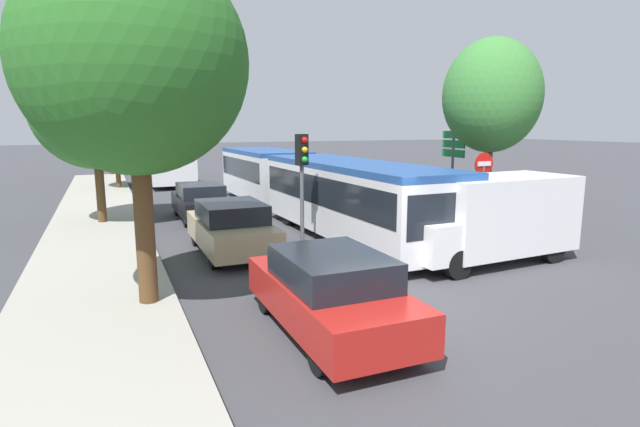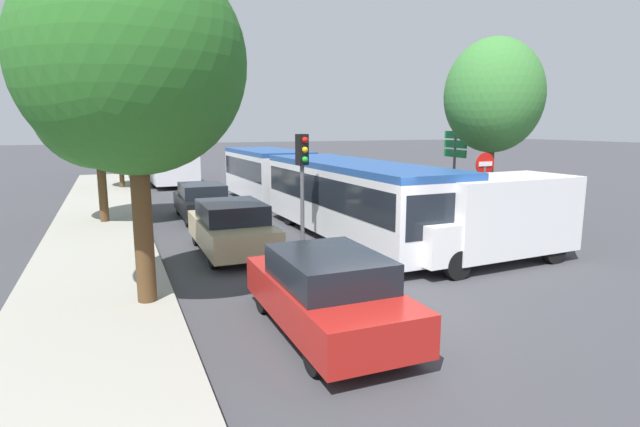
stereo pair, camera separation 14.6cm
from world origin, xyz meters
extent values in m
plane|color=#3D3D42|center=(0.00, 0.00, 0.00)|extent=(200.00, 200.00, 0.00)
cube|color=#9E998E|center=(-5.68, 13.07, 0.07)|extent=(3.20, 36.14, 0.14)
cube|color=silver|center=(2.00, 5.94, 1.29)|extent=(2.73, 9.45, 2.03)
cube|color=black|center=(2.00, 5.94, 1.65)|extent=(2.74, 9.07, 0.89)
cube|color=#234C93|center=(2.00, 5.94, 2.40)|extent=(2.73, 9.45, 0.20)
cube|color=silver|center=(1.80, 14.84, 1.29)|extent=(2.67, 6.48, 2.03)
cube|color=black|center=(1.80, 14.84, 1.65)|extent=(2.68, 6.22, 0.89)
cube|color=#234C93|center=(1.80, 14.84, 2.40)|extent=(2.67, 6.48, 0.20)
cylinder|color=black|center=(1.89, 11.13, 1.29)|extent=(1.89, 1.03, 1.86)
cube|color=black|center=(2.11, 1.29, 1.53)|extent=(2.22, 0.15, 1.09)
cylinder|color=black|center=(3.13, 2.96, 0.49)|extent=(0.32, 0.99, 0.99)
cylinder|color=black|center=(1.01, 2.91, 0.49)|extent=(0.32, 0.99, 0.99)
cylinder|color=black|center=(2.99, 8.97, 0.49)|extent=(0.32, 0.99, 0.99)
cylinder|color=black|center=(0.88, 8.92, 0.49)|extent=(0.32, 0.99, 0.99)
cylinder|color=black|center=(2.86, 14.86, 0.49)|extent=(0.32, 0.99, 0.99)
cylinder|color=black|center=(0.75, 14.81, 0.49)|extent=(0.32, 0.99, 0.99)
cube|color=silver|center=(-1.85, 26.14, 1.24)|extent=(2.83, 11.27, 1.95)
cube|color=black|center=(-1.85, 26.14, 1.59)|extent=(2.84, 10.71, 0.82)
cube|color=#234C93|center=(-1.85, 26.14, 2.31)|extent=(2.83, 11.27, 0.19)
cylinder|color=black|center=(-3.00, 29.80, 0.49)|extent=(0.32, 0.98, 0.97)
cylinder|color=black|center=(-0.92, 29.86, 0.49)|extent=(0.32, 0.98, 0.97)
cylinder|color=black|center=(-2.78, 22.75, 0.49)|extent=(0.32, 0.98, 0.97)
cylinder|color=black|center=(-0.70, 22.81, 0.49)|extent=(0.32, 0.98, 0.97)
cube|color=#B21E19|center=(-1.77, -0.61, 0.60)|extent=(1.80, 4.24, 0.69)
cube|color=black|center=(-1.77, -0.71, 1.21)|extent=(1.66, 2.22, 0.52)
cylinder|color=black|center=(-2.52, 0.75, 0.32)|extent=(0.22, 0.65, 0.65)
cylinder|color=black|center=(-1.01, 0.74, 0.32)|extent=(0.22, 0.65, 0.65)
cylinder|color=black|center=(-2.53, -1.96, 0.32)|extent=(0.22, 0.65, 0.65)
cylinder|color=black|center=(-1.02, -1.97, 0.32)|extent=(0.22, 0.65, 0.65)
cube|color=tan|center=(-2.07, 5.58, 0.62)|extent=(1.85, 4.33, 0.70)
cube|color=black|center=(-2.07, 5.47, 1.24)|extent=(1.69, 2.27, 0.54)
cylinder|color=black|center=(-2.84, 6.96, 0.33)|extent=(0.23, 0.66, 0.66)
cylinder|color=black|center=(-1.30, 6.96, 0.33)|extent=(0.23, 0.66, 0.66)
cylinder|color=black|center=(-2.85, 4.19, 0.33)|extent=(0.23, 0.66, 0.66)
cylinder|color=black|center=(-1.30, 4.19, 0.33)|extent=(0.23, 0.66, 0.66)
cube|color=black|center=(-1.95, 11.23, 0.58)|extent=(1.74, 4.07, 0.66)
cube|color=black|center=(-1.95, 11.14, 1.16)|extent=(1.59, 2.14, 0.50)
cylinder|color=black|center=(-2.67, 12.54, 0.31)|extent=(0.21, 0.62, 0.62)
cylinder|color=black|center=(-1.22, 12.53, 0.31)|extent=(0.21, 0.62, 0.62)
cylinder|color=black|center=(-2.67, 9.93, 0.31)|extent=(0.21, 0.62, 0.62)
cylinder|color=black|center=(-1.23, 9.93, 0.31)|extent=(0.21, 0.62, 0.62)
cube|color=white|center=(4.40, 1.96, 1.31)|extent=(4.20, 2.21, 2.00)
cube|color=white|center=(1.90, 1.84, 0.84)|extent=(1.00, 1.94, 1.00)
cylinder|color=black|center=(2.34, 1.02, 0.36)|extent=(0.73, 0.28, 0.72)
cylinder|color=black|center=(2.26, 2.70, 0.36)|extent=(0.73, 0.28, 0.72)
cylinder|color=black|center=(5.64, 1.19, 0.36)|extent=(0.73, 0.28, 0.72)
cylinder|color=black|center=(5.55, 2.87, 0.36)|extent=(0.73, 0.28, 0.72)
cylinder|color=#56595E|center=(0.02, 5.32, 1.70)|extent=(0.12, 0.12, 3.40)
cube|color=black|center=(0.02, 5.32, 2.95)|extent=(0.37, 0.31, 0.90)
sphere|color=red|center=(0.06, 5.18, 3.23)|extent=(0.18, 0.18, 0.18)
sphere|color=#EAAD14|center=(0.06, 5.18, 2.95)|extent=(0.18, 0.18, 0.18)
sphere|color=green|center=(0.06, 5.18, 2.67)|extent=(0.18, 0.18, 0.18)
cylinder|color=#56595E|center=(5.56, 3.95, 1.20)|extent=(0.08, 0.08, 2.40)
cylinder|color=red|center=(5.56, 3.95, 2.47)|extent=(0.70, 0.03, 0.70)
cube|color=white|center=(5.56, 3.93, 2.47)|extent=(0.50, 0.04, 0.14)
cylinder|color=#56595E|center=(6.69, 6.91, 1.80)|extent=(0.10, 0.10, 3.60)
cube|color=#197A38|center=(6.69, 6.91, 3.30)|extent=(0.17, 1.40, 0.28)
cube|color=#197A38|center=(6.69, 6.91, 2.96)|extent=(0.17, 1.40, 0.28)
cube|color=#197A38|center=(6.69, 6.91, 2.62)|extent=(0.17, 1.40, 0.28)
cylinder|color=#51381E|center=(-4.63, 1.92, 1.61)|extent=(0.38, 0.38, 3.23)
ellipsoid|color=#286623|center=(-4.63, 1.92, 4.82)|extent=(4.24, 4.24, 4.25)
cylinder|color=#51381E|center=(-5.49, 11.50, 1.32)|extent=(0.31, 0.31, 2.64)
ellipsoid|color=#33752D|center=(-5.49, 11.50, 4.33)|extent=(4.34, 4.34, 4.50)
cylinder|color=#51381E|center=(-4.62, 22.33, 1.26)|extent=(0.26, 0.26, 2.52)
ellipsoid|color=#3D7F38|center=(-4.62, 22.33, 4.15)|extent=(4.30, 4.30, 4.34)
cylinder|color=#51381E|center=(-4.90, 31.14, 1.55)|extent=(0.27, 0.27, 3.10)
ellipsoid|color=#3D7F38|center=(-4.90, 31.14, 4.35)|extent=(3.49, 3.49, 3.33)
cylinder|color=#51381E|center=(7.15, 5.54, 1.60)|extent=(0.29, 0.29, 3.20)
ellipsoid|color=#3D7F38|center=(7.15, 5.54, 4.66)|extent=(3.35, 3.35, 3.89)
ellipsoid|color=#1E561E|center=(7.55, 5.33, 4.07)|extent=(2.01, 2.01, 2.14)
camera|label=1|loc=(-5.26, -8.29, 3.65)|focal=28.00mm
camera|label=2|loc=(-5.13, -8.35, 3.65)|focal=28.00mm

